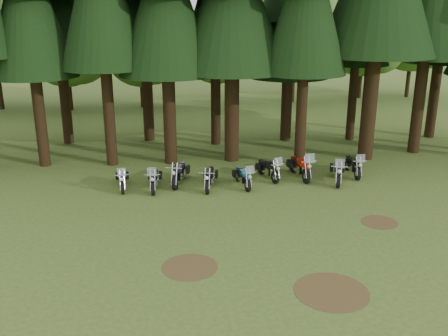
{
  "coord_description": "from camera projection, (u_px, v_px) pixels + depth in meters",
  "views": [
    {
      "loc": [
        -3.82,
        -16.19,
        7.91
      ],
      "look_at": [
        -0.95,
        5.0,
        1.0
      ],
      "focal_mm": 40.0,
      "sensor_mm": 36.0,
      "label": 1
    }
  ],
  "objects": [
    {
      "name": "decid_7",
      "position": [
        419.0,
        27.0,
        44.06
      ],
      "size": [
        8.44,
        8.2,
        10.55
      ],
      "color": "#302010",
      "rests_on": "ground"
    },
    {
      "name": "decid_5",
      "position": [
        300.0,
        28.0,
        41.58
      ],
      "size": [
        8.45,
        8.21,
        10.56
      ],
      "color": "#302010",
      "rests_on": "ground"
    },
    {
      "name": "motorcycle_7",
      "position": [
        338.0,
        172.0,
        23.5
      ],
      "size": [
        0.99,
        2.31,
        1.48
      ],
      "rotation": [
        0.0,
        0.0,
        -0.31
      ],
      "color": "black",
      "rests_on": "ground"
    },
    {
      "name": "motorcycle_6",
      "position": [
        300.0,
        168.0,
        24.12
      ],
      "size": [
        0.58,
        2.45,
        1.54
      ],
      "rotation": [
        0.0,
        0.0,
        0.1
      ],
      "color": "black",
      "rests_on": "ground"
    },
    {
      "name": "motorcycle_2",
      "position": [
        179.0,
        174.0,
        23.31
      ],
      "size": [
        0.78,
        2.28,
        0.95
      ],
      "rotation": [
        0.0,
        0.0,
        -0.28
      ],
      "color": "black",
      "rests_on": "ground"
    },
    {
      "name": "decid_3",
      "position": [
        144.0,
        52.0,
        39.89
      ],
      "size": [
        6.12,
        5.95,
        7.65
      ],
      "color": "#302010",
      "rests_on": "ground"
    },
    {
      "name": "decid_2",
      "position": [
        69.0,
        47.0,
        38.69
      ],
      "size": [
        6.72,
        6.53,
        8.4
      ],
      "color": "#302010",
      "rests_on": "ground"
    },
    {
      "name": "motorcycle_1",
      "position": [
        154.0,
        180.0,
        22.59
      ],
      "size": [
        0.45,
        2.17,
        1.36
      ],
      "rotation": [
        0.0,
        0.0,
        -0.07
      ],
      "color": "black",
      "rests_on": "ground"
    },
    {
      "name": "motorcycle_4",
      "position": [
        243.0,
        178.0,
        22.96
      ],
      "size": [
        0.55,
        2.07,
        1.3
      ],
      "rotation": [
        0.0,
        0.0,
        0.15
      ],
      "color": "black",
      "rests_on": "ground"
    },
    {
      "name": "dirt_patch_0",
      "position": [
        190.0,
        267.0,
        15.92
      ],
      "size": [
        1.8,
        1.8,
        0.01
      ],
      "primitive_type": "cylinder",
      "color": "#4C3D1E",
      "rests_on": "ground"
    },
    {
      "name": "dirt_patch_1",
      "position": [
        379.0,
        222.0,
        19.23
      ],
      "size": [
        1.4,
        1.4,
        0.01
      ],
      "primitive_type": "cylinder",
      "color": "#4C3D1E",
      "rests_on": "ground"
    },
    {
      "name": "decid_4",
      "position": [
        220.0,
        51.0,
        41.87
      ],
      "size": [
        5.93,
        5.76,
        7.41
      ],
      "color": "#302010",
      "rests_on": "ground"
    },
    {
      "name": "dirt_patch_2",
      "position": [
        332.0,
        292.0,
        14.54
      ],
      "size": [
        2.2,
        2.2,
        0.01
      ],
      "primitive_type": "cylinder",
      "color": "#4C3D1E",
      "rests_on": "ground"
    },
    {
      "name": "motorcycle_8",
      "position": [
        353.0,
        166.0,
        24.51
      ],
      "size": [
        0.45,
        2.17,
        1.36
      ],
      "rotation": [
        0.0,
        0.0,
        -0.07
      ],
      "color": "black",
      "rests_on": "ground"
    },
    {
      "name": "decid_6",
      "position": [
        368.0,
        39.0,
        43.95
      ],
      "size": [
        7.06,
        6.86,
        8.82
      ],
      "color": "#302010",
      "rests_on": "ground"
    },
    {
      "name": "pine_back_4",
      "position": [
        291.0,
        1.0,
        28.66
      ],
      "size": [
        4.94,
        4.94,
        13.78
      ],
      "color": "#302010",
      "rests_on": "ground"
    },
    {
      "name": "motorcycle_0",
      "position": [
        122.0,
        180.0,
        22.68
      ],
      "size": [
        0.42,
        2.04,
        1.28
      ],
      "rotation": [
        0.0,
        0.0,
        0.07
      ],
      "color": "black",
      "rests_on": "ground"
    },
    {
      "name": "ground",
      "position": [
        268.0,
        235.0,
        18.19
      ],
      "size": [
        120.0,
        120.0,
        0.0
      ],
      "primitive_type": "plane",
      "color": "#415C21",
      "rests_on": "ground"
    },
    {
      "name": "motorcycle_5",
      "position": [
        268.0,
        170.0,
        23.97
      ],
      "size": [
        0.78,
        2.14,
        1.35
      ],
      "rotation": [
        0.0,
        0.0,
        0.25
      ],
      "color": "black",
      "rests_on": "ground"
    },
    {
      "name": "motorcycle_3",
      "position": [
        209.0,
        178.0,
        22.77
      ],
      "size": [
        0.61,
        2.16,
        0.89
      ],
      "rotation": [
        0.0,
        0.0,
        -0.22
      ],
      "color": "black",
      "rests_on": "ground"
    }
  ]
}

